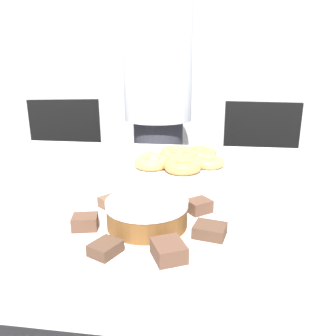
{
  "coord_description": "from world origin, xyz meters",
  "views": [
    {
      "loc": [
        0.12,
        -0.82,
        1.04
      ],
      "look_at": [
        0.01,
        -0.03,
        0.8
      ],
      "focal_mm": 35.0,
      "sensor_mm": 36.0,
      "label": 1
    }
  ],
  "objects_px": {
    "person_standing": "(158,108)",
    "office_chair_right": "(257,193)",
    "plate_donuts": "(180,164)",
    "frosted_cake": "(149,213)",
    "office_chair_left": "(66,184)",
    "plate_cake": "(149,228)"
  },
  "relations": [
    {
      "from": "person_standing",
      "to": "office_chair_right",
      "type": "relative_size",
      "value": 1.84
    },
    {
      "from": "plate_donuts",
      "to": "frosted_cake",
      "type": "distance_m",
      "value": 0.45
    },
    {
      "from": "person_standing",
      "to": "office_chair_left",
      "type": "height_order",
      "value": "person_standing"
    },
    {
      "from": "office_chair_right",
      "to": "frosted_cake",
      "type": "height_order",
      "value": "office_chair_right"
    },
    {
      "from": "plate_donuts",
      "to": "frosted_cake",
      "type": "xyz_separation_m",
      "value": [
        -0.02,
        -0.45,
        0.03
      ]
    },
    {
      "from": "office_chair_right",
      "to": "plate_cake",
      "type": "bearing_deg",
      "value": -102.5
    },
    {
      "from": "person_standing",
      "to": "plate_donuts",
      "type": "relative_size",
      "value": 4.6
    },
    {
      "from": "office_chair_right",
      "to": "plate_donuts",
      "type": "relative_size",
      "value": 2.5
    },
    {
      "from": "person_standing",
      "to": "frosted_cake",
      "type": "distance_m",
      "value": 1.11
    },
    {
      "from": "plate_donuts",
      "to": "office_chair_right",
      "type": "bearing_deg",
      "value": 61.61
    },
    {
      "from": "office_chair_right",
      "to": "plate_cake",
      "type": "xyz_separation_m",
      "value": [
        -0.37,
        -1.1,
        0.33
      ]
    },
    {
      "from": "office_chair_left",
      "to": "frosted_cake",
      "type": "bearing_deg",
      "value": -71.66
    },
    {
      "from": "person_standing",
      "to": "frosted_cake",
      "type": "xyz_separation_m",
      "value": [
        0.16,
        -1.1,
        -0.07
      ]
    },
    {
      "from": "plate_cake",
      "to": "plate_donuts",
      "type": "relative_size",
      "value": 0.95
    },
    {
      "from": "office_chair_left",
      "to": "frosted_cake",
      "type": "height_order",
      "value": "office_chair_left"
    },
    {
      "from": "office_chair_left",
      "to": "frosted_cake",
      "type": "relative_size",
      "value": 5.5
    },
    {
      "from": "office_chair_right",
      "to": "frosted_cake",
      "type": "distance_m",
      "value": 1.21
    },
    {
      "from": "office_chair_left",
      "to": "plate_cake",
      "type": "xyz_separation_m",
      "value": [
        0.7,
        -1.09,
        0.33
      ]
    },
    {
      "from": "person_standing",
      "to": "office_chair_left",
      "type": "relative_size",
      "value": 1.84
    },
    {
      "from": "office_chair_left",
      "to": "plate_donuts",
      "type": "height_order",
      "value": "office_chair_left"
    },
    {
      "from": "plate_cake",
      "to": "person_standing",
      "type": "bearing_deg",
      "value": 98.28
    },
    {
      "from": "plate_cake",
      "to": "office_chair_left",
      "type": "bearing_deg",
      "value": 122.47
    }
  ]
}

